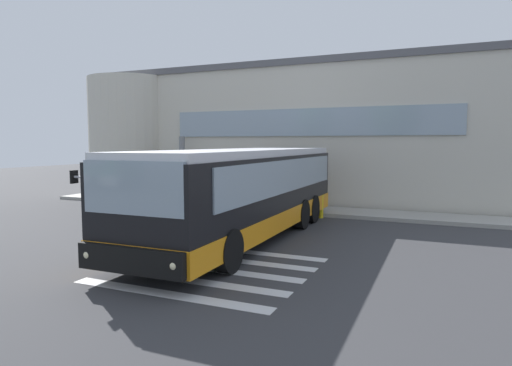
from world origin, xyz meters
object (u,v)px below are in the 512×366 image
entry_support_column (182,168)px  safety_bollard_yellow (321,206)px  passenger_by_doorway (213,181)px  bus_main_foreground (244,195)px  passenger_at_curb_edge (223,184)px  passenger_near_column (190,182)px

entry_support_column → safety_bollard_yellow: 7.76m
passenger_by_doorway → safety_bollard_yellow: passenger_by_doorway is taller
bus_main_foreground → passenger_at_curb_edge: 6.17m
entry_support_column → bus_main_foreground: entry_support_column is taller
safety_bollard_yellow → bus_main_foreground: bearing=-104.8°
passenger_near_column → passenger_by_doorway: size_ratio=1.00×
passenger_near_column → passenger_at_curb_edge: same height
bus_main_foreground → passenger_at_curb_edge: size_ratio=6.43×
bus_main_foreground → passenger_at_curb_edge: bearing=123.9°
bus_main_foreground → safety_bollard_yellow: size_ratio=11.97×
passenger_near_column → bus_main_foreground: bearing=-45.9°
passenger_at_curb_edge → safety_bollard_yellow: 4.71m
passenger_by_doorway → passenger_near_column: bearing=-165.1°
bus_main_foreground → passenger_by_doorway: bus_main_foreground is taller
entry_support_column → passenger_near_column: size_ratio=1.82×
bus_main_foreground → passenger_at_curb_edge: (-3.44, 5.11, -0.25)m
bus_main_foreground → passenger_by_doorway: 7.38m
bus_main_foreground → safety_bollard_yellow: bus_main_foreground is taller
passenger_near_column → entry_support_column: bearing=142.5°
bus_main_foreground → entry_support_column: bearing=135.1°
passenger_at_curb_edge → safety_bollard_yellow: (4.62, -0.65, -0.63)m
bus_main_foreground → passenger_near_column: bus_main_foreground is taller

